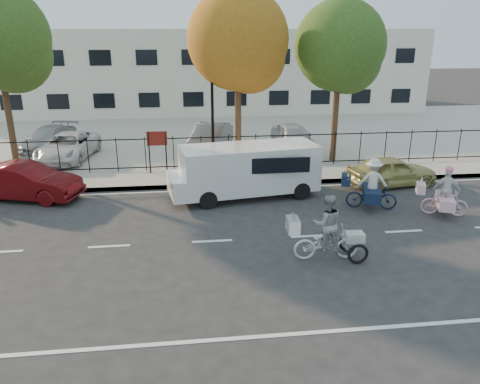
{
  "coord_description": "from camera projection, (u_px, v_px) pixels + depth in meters",
  "views": [
    {
      "loc": [
        -0.68,
        -12.68,
        5.99
      ],
      "look_at": [
        0.98,
        1.2,
        1.1
      ],
      "focal_mm": 35.0,
      "sensor_mm": 36.0,
      "label": 1
    }
  ],
  "objects": [
    {
      "name": "white_van",
      "position": [
        247.0,
        169.0,
        17.33
      ],
      "size": [
        5.73,
        2.62,
        1.95
      ],
      "rotation": [
        0.0,
        0.0,
        0.16
      ],
      "color": "white",
      "rests_on": "ground"
    },
    {
      "name": "bull_bike",
      "position": [
        371.0,
        189.0,
        16.27
      ],
      "size": [
        2.02,
        1.42,
        1.82
      ],
      "rotation": [
        0.0,
        0.0,
        1.26
      ],
      "color": "#101735",
      "rests_on": "ground"
    },
    {
      "name": "building",
      "position": [
        191.0,
        69.0,
        36.38
      ],
      "size": [
        34.0,
        10.0,
        6.0
      ],
      "primitive_type": "cube",
      "color": "silver",
      "rests_on": "ground"
    },
    {
      "name": "unicorn_bike",
      "position": [
        444.0,
        197.0,
        15.68
      ],
      "size": [
        1.76,
        1.28,
        1.74
      ],
      "rotation": [
        0.0,
        0.0,
        1.2
      ],
      "color": "#E0AAC2",
      "rests_on": "ground"
    },
    {
      "name": "lot_car_d",
      "position": [
        293.0,
        137.0,
        23.53
      ],
      "size": [
        1.89,
        4.09,
        1.36
      ],
      "primitive_type": "imported",
      "rotation": [
        0.0,
        0.0,
        0.07
      ],
      "color": "#B7BAC0",
      "rests_on": "parking_lot"
    },
    {
      "name": "lamppost",
      "position": [
        212.0,
        102.0,
        19.34
      ],
      "size": [
        0.36,
        0.36,
        4.33
      ],
      "color": "black",
      "rests_on": "sidewalk"
    },
    {
      "name": "ground",
      "position": [
        212.0,
        241.0,
        13.94
      ],
      "size": [
        120.0,
        120.0,
        0.0
      ],
      "primitive_type": "plane",
      "color": "#333334"
    },
    {
      "name": "street_sign",
      "position": [
        157.0,
        144.0,
        19.64
      ],
      "size": [
        0.85,
        0.06,
        1.8
      ],
      "color": "black",
      "rests_on": "sidewalk"
    },
    {
      "name": "lot_car_a",
      "position": [
        48.0,
        139.0,
        23.48
      ],
      "size": [
        2.65,
        4.41,
        1.2
      ],
      "primitive_type": "imported",
      "rotation": [
        0.0,
        0.0,
        -0.25
      ],
      "color": "#96999C",
      "rests_on": "parking_lot"
    },
    {
      "name": "red_sedan",
      "position": [
        25.0,
        182.0,
        17.19
      ],
      "size": [
        4.3,
        2.5,
        1.34
      ],
      "primitive_type": "imported",
      "rotation": [
        0.0,
        0.0,
        1.29
      ],
      "color": "#52090C",
      "rests_on": "ground"
    },
    {
      "name": "parking_lot",
      "position": [
        196.0,
        133.0,
        27.97
      ],
      "size": [
        60.0,
        15.6,
        0.15
      ],
      "primitive_type": "cube",
      "color": "#A8A399",
      "rests_on": "ground"
    },
    {
      "name": "tree_mid",
      "position": [
        241.0,
        45.0,
        19.26
      ],
      "size": [
        4.19,
        4.19,
        7.68
      ],
      "color": "#442D1D",
      "rests_on": "ground"
    },
    {
      "name": "iron_fence",
      "position": [
        201.0,
        152.0,
        20.39
      ],
      "size": [
        58.0,
        0.06,
        1.5
      ],
      "primitive_type": null,
      "color": "black",
      "rests_on": "sidewalk"
    },
    {
      "name": "sidewalk",
      "position": [
        203.0,
        178.0,
        19.63
      ],
      "size": [
        60.0,
        2.2,
        0.15
      ],
      "primitive_type": "cube",
      "color": "#A8A399",
      "rests_on": "ground"
    },
    {
      "name": "gold_sedan",
      "position": [
        392.0,
        171.0,
        18.7
      ],
      "size": [
        3.75,
        1.95,
        1.22
      ],
      "primitive_type": "imported",
      "rotation": [
        0.0,
        0.0,
        1.72
      ],
      "color": "tan",
      "rests_on": "ground"
    },
    {
      "name": "zebra_trike",
      "position": [
        327.0,
        235.0,
        12.66
      ],
      "size": [
        2.16,
        0.83,
        1.85
      ],
      "rotation": [
        0.0,
        0.0,
        1.52
      ],
      "color": "silver",
      "rests_on": "ground"
    },
    {
      "name": "tree_east",
      "position": [
        342.0,
        50.0,
        20.47
      ],
      "size": [
        3.98,
        3.98,
        7.29
      ],
      "color": "#442D1D",
      "rests_on": "ground"
    },
    {
      "name": "tree_west",
      "position": [
        1.0,
        43.0,
        18.98
      ],
      "size": [
        4.26,
        4.26,
        7.8
      ],
      "color": "#442D1D",
      "rests_on": "ground"
    },
    {
      "name": "lot_car_b",
      "position": [
        68.0,
        147.0,
        21.94
      ],
      "size": [
        2.6,
        4.62,
        1.22
      ],
      "primitive_type": "imported",
      "rotation": [
        0.0,
        0.0,
        -0.14
      ],
      "color": "silver",
      "rests_on": "parking_lot"
    },
    {
      "name": "road_markings",
      "position": [
        212.0,
        241.0,
        13.94
      ],
      "size": [
        60.0,
        9.52,
        0.01
      ],
      "primitive_type": null,
      "color": "silver",
      "rests_on": "ground"
    },
    {
      "name": "lot_car_c",
      "position": [
        211.0,
        138.0,
        23.35
      ],
      "size": [
        2.67,
        4.37,
        1.36
      ],
      "primitive_type": "imported",
      "rotation": [
        0.0,
        0.0,
        -0.32
      ],
      "color": "#53555B",
      "rests_on": "parking_lot"
    },
    {
      "name": "curb",
      "position": [
        204.0,
        186.0,
        18.65
      ],
      "size": [
        60.0,
        0.1,
        0.15
      ],
      "primitive_type": "cube",
      "color": "#A8A399",
      "rests_on": "ground"
    }
  ]
}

